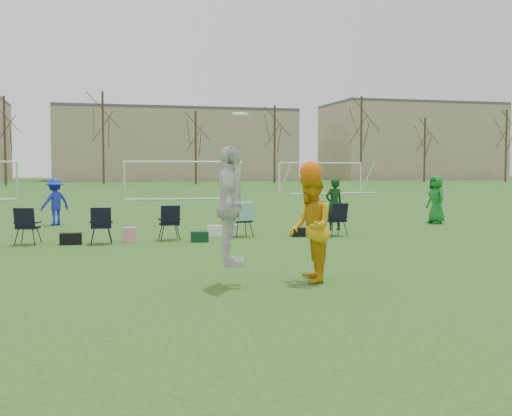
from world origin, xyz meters
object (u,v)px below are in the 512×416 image
object	(u,v)px
center_contest	(273,217)
goal_right	(321,169)
goal_mid	(181,169)
fielder_green_far	(436,199)
fielder_blue	(55,202)

from	to	relation	value
center_contest	goal_right	size ratio (longest dim) A/B	0.40
goal_mid	goal_right	distance (m)	13.42
fielder_green_far	goal_mid	distance (m)	22.18
fielder_blue	fielder_green_far	xyz separation A→B (m)	(13.23, -2.75, 0.05)
center_contest	goal_right	bearing A→B (deg)	68.28
goal_mid	goal_right	size ratio (longest dim) A/B	1.01
fielder_green_far	center_contest	distance (m)	13.58
fielder_blue	goal_mid	size ratio (longest dim) A/B	0.22
fielder_green_far	goal_mid	bearing A→B (deg)	-169.29
center_contest	goal_mid	xyz separation A→B (m)	(2.89, 31.38, 0.76)
center_contest	goal_mid	size ratio (longest dim) A/B	0.40
goal_right	goal_mid	bearing A→B (deg)	-161.43
center_contest	fielder_blue	bearing A→B (deg)	107.96
center_contest	goal_mid	bearing A→B (deg)	84.74
goal_right	fielder_blue	bearing A→B (deg)	-135.85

